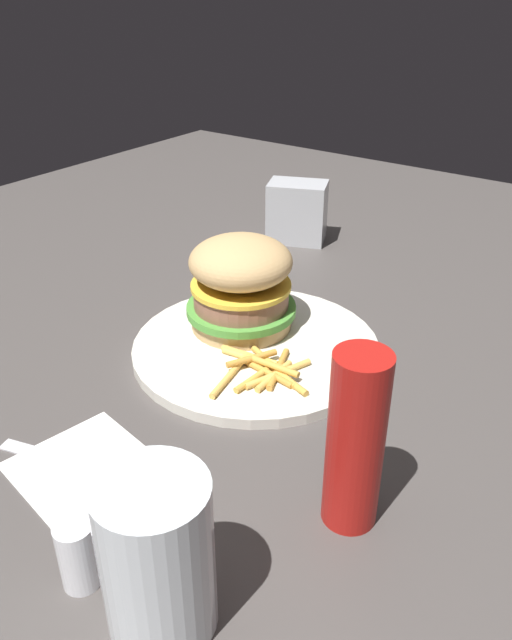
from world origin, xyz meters
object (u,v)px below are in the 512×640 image
object	(u,v)px
sandwich	(241,284)
salt_shaker	(78,554)
ketchup_bottle	(355,442)
napkin_dispenser	(297,212)
plate	(256,347)
fork	(84,464)
fries_pile	(264,369)
drink_glass	(158,564)
napkin	(83,466)

from	to	relation	value
sandwich	salt_shaker	world-z (taller)	sandwich
sandwich	ketchup_bottle	size ratio (longest dim) A/B	0.85
salt_shaker	napkin_dispenser	bearing A→B (deg)	-70.35
ketchup_bottle	napkin_dispenser	bearing A→B (deg)	-53.20
plate	fork	distance (m)	0.24
plate	ketchup_bottle	distance (m)	0.27
fries_pile	ketchup_bottle	distance (m)	0.21
plate	drink_glass	xyz separation A→B (m)	(-0.15, 0.31, 0.05)
plate	ketchup_bottle	xyz separation A→B (m)	(-0.20, 0.16, 0.07)
fries_pile	napkin_dispenser	distance (m)	0.40
plate	ketchup_bottle	bearing A→B (deg)	142.64
salt_shaker	sandwich	bearing A→B (deg)	-71.07
plate	drink_glass	size ratio (longest dim) A/B	2.35
napkin	sandwich	bearing A→B (deg)	-84.33
napkin	ketchup_bottle	distance (m)	0.25
ketchup_bottle	salt_shaker	world-z (taller)	ketchup_bottle
ketchup_bottle	drink_glass	bearing A→B (deg)	69.70
napkin_dispenser	salt_shaker	size ratio (longest dim) A/B	1.72
sandwich	fork	bearing A→B (deg)	96.00
fries_pile	fork	size ratio (longest dim) A/B	0.72
fries_pile	fork	world-z (taller)	fries_pile
drink_glass	ketchup_bottle	size ratio (longest dim) A/B	0.78
napkin	napkin_dispenser	bearing A→B (deg)	-76.37
napkin	fries_pile	bearing A→B (deg)	-104.82
drink_glass	salt_shaker	bearing A→B (deg)	10.63
fork	drink_glass	bearing A→B (deg)	157.05
fork	drink_glass	world-z (taller)	drink_glass
plate	ketchup_bottle	world-z (taller)	ketchup_bottle
fork	napkin_dispenser	bearing A→B (deg)	-76.21
ketchup_bottle	sandwich	bearing A→B (deg)	-36.46
plate	napkin_dispenser	size ratio (longest dim) A/B	2.96
sandwich	napkin	xyz separation A→B (m)	(-0.03, 0.27, -0.07)
plate	drink_glass	bearing A→B (deg)	115.46
napkin	drink_glass	distance (m)	0.18
fries_pile	salt_shaker	xyz separation A→B (m)	(-0.04, 0.28, 0.01)
sandwich	salt_shaker	xyz separation A→B (m)	(-0.12, 0.35, -0.04)
sandwich	fries_pile	size ratio (longest dim) A/B	1.04
napkin	ketchup_bottle	world-z (taller)	ketchup_bottle
napkin_dispenser	salt_shaker	world-z (taller)	napkin_dispenser
fork	napkin_dispenser	distance (m)	0.58
drink_glass	ketchup_bottle	distance (m)	0.17
fork	sandwich	bearing A→B (deg)	-84.00
napkin	drink_glass	xyz separation A→B (m)	(-0.16, 0.07, 0.05)
napkin_dispenser	salt_shaker	distance (m)	0.68
fork	napkin_dispenser	size ratio (longest dim) A/B	1.81
salt_shaker	fries_pile	bearing A→B (deg)	-82.04
sandwich	salt_shaker	distance (m)	0.37
fork	salt_shaker	world-z (taller)	salt_shaker
fork	ketchup_bottle	bearing A→B (deg)	-157.95
sandwich	fork	xyz separation A→B (m)	(-0.03, 0.27, -0.06)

